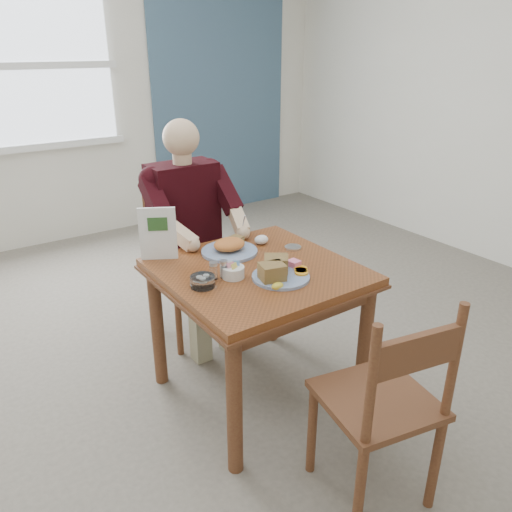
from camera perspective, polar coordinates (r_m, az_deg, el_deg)
floor at (r=2.86m, az=0.14°, el=-15.20°), size 6.00×6.00×0.00m
wall_back at (r=5.02m, az=-20.82°, el=17.44°), size 5.50×0.00×5.50m
accent_panel at (r=5.63m, az=-4.05°, el=19.25°), size 1.60×0.02×2.80m
lemon_wedge at (r=2.24m, az=2.47°, el=-3.45°), size 0.07×0.06×0.03m
napkin at (r=2.75m, az=0.62°, el=1.88°), size 0.09×0.08×0.05m
metal_dish at (r=2.70m, az=4.24°, el=0.98°), size 0.12×0.12×0.01m
window at (r=4.89m, az=-25.79°, el=18.97°), size 1.72×0.04×1.42m
table at (r=2.51m, az=0.15°, el=-3.68°), size 0.92×0.92×0.75m
chair_far at (r=3.20m, az=-8.03°, el=-0.93°), size 0.42×0.42×0.95m
chair_near at (r=2.08m, az=14.43°, el=-16.08°), size 0.49×0.49×0.95m
diner at (r=3.01m, az=-7.59°, el=4.29°), size 0.53×0.56×1.39m
near_plate at (r=2.35m, az=2.55°, el=-1.75°), size 0.36×0.36×0.09m
far_plate at (r=2.64m, az=-3.02°, el=1.02°), size 0.38×0.38×0.08m
caddy at (r=2.35m, az=-2.62°, el=-1.83°), size 0.13×0.13×0.08m
shakers at (r=2.34m, az=-4.30°, el=-1.58°), size 0.10×0.06×0.09m
creamer at (r=2.28m, az=-6.11°, el=-2.88°), size 0.15×0.15×0.05m
menu at (r=2.56m, az=-11.15°, el=2.55°), size 0.17×0.10×0.28m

